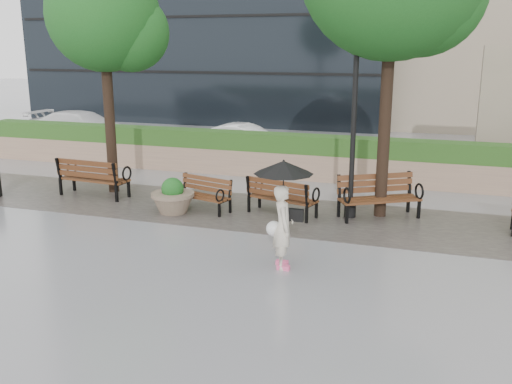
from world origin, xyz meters
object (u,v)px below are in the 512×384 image
(bench_2, at_px, (282,205))
(lamppost, at_px, (353,134))
(car_left, at_px, (83,128))
(car_right, at_px, (245,141))
(bench_1, at_px, (202,201))
(planter_left, at_px, (173,199))
(pedestrian, at_px, (283,204))
(bench_0, at_px, (94,185))
(bench_3, at_px, (379,206))

(bench_2, relative_size, lamppost, 0.40)
(car_left, relative_size, car_right, 1.30)
(lamppost, relative_size, car_right, 1.24)
(bench_1, relative_size, car_right, 0.45)
(bench_2, height_order, car_right, car_right)
(bench_1, bearing_deg, car_left, 155.02)
(bench_2, height_order, car_left, car_left)
(lamppost, bearing_deg, planter_left, -166.10)
(pedestrian, bearing_deg, bench_0, 41.24)
(bench_2, xyz_separation_m, planter_left, (-2.59, -0.64, 0.07))
(bench_3, distance_m, pedestrian, 4.04)
(bench_3, bearing_deg, planter_left, 162.45)
(car_left, bearing_deg, bench_0, -143.06)
(bench_3, height_order, car_left, car_left)
(bench_1, xyz_separation_m, planter_left, (-0.58, -0.42, 0.10))
(bench_2, xyz_separation_m, lamppost, (1.58, 0.39, 1.74))
(planter_left, relative_size, lamppost, 0.23)
(bench_3, xyz_separation_m, lamppost, (-0.65, -0.14, 1.70))
(bench_0, height_order, bench_1, bench_0)
(bench_1, xyz_separation_m, car_left, (-8.66, 7.52, 0.44))
(bench_0, distance_m, bench_2, 5.34)
(car_left, distance_m, car_right, 7.31)
(lamppost, relative_size, pedestrian, 2.27)
(bench_1, relative_size, pedestrian, 0.82)
(bench_0, distance_m, car_right, 7.02)
(planter_left, xyz_separation_m, lamppost, (4.17, 1.03, 1.66))
(bench_1, bearing_deg, bench_2, 22.36)
(car_right, xyz_separation_m, pedestrian, (4.30, -10.01, 0.61))
(bench_0, bearing_deg, planter_left, 169.09)
(bench_1, bearing_deg, planter_left, -128.15)
(bench_0, height_order, bench_2, bench_0)
(bench_2, distance_m, pedestrian, 3.44)
(bench_3, relative_size, pedestrian, 1.01)
(car_right, bearing_deg, bench_0, 165.59)
(car_left, xyz_separation_m, pedestrian, (11.60, -10.47, 0.53))
(bench_3, distance_m, car_left, 14.58)
(bench_3, height_order, lamppost, lamppost)
(bench_0, bearing_deg, bench_3, -172.47)
(planter_left, relative_size, car_right, 0.29)
(lamppost, xyz_separation_m, pedestrian, (-0.66, -3.57, -0.80))
(bench_0, height_order, planter_left, bench_0)
(lamppost, bearing_deg, bench_1, -170.30)
(bench_3, xyz_separation_m, car_right, (-5.61, 6.30, 0.29))
(bench_1, bearing_deg, bench_0, -169.66)
(lamppost, xyz_separation_m, car_left, (-12.26, 6.90, -1.32))
(bench_0, xyz_separation_m, car_right, (1.96, 6.73, 0.29))
(car_left, xyz_separation_m, car_right, (7.30, -0.46, -0.08))
(car_right, bearing_deg, car_left, 88.25)
(bench_0, distance_m, lamppost, 7.13)
(bench_3, height_order, car_right, car_right)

